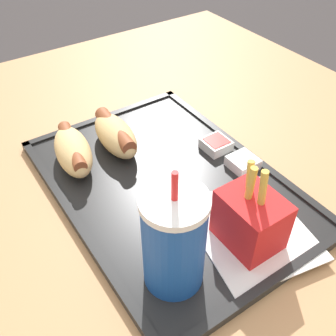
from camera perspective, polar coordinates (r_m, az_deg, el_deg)
dining_table at (r=0.86m, az=-1.56°, el=-21.62°), size 1.16×1.11×0.70m
food_tray at (r=0.60m, az=0.00°, el=-2.50°), size 0.43×0.31×0.01m
paper_napkin at (r=0.54m, az=11.79°, el=-8.68°), size 0.19×0.17×0.00m
soda_cup at (r=0.43m, az=0.86°, el=-10.50°), size 0.07×0.07×0.17m
hot_dog_far at (r=0.63m, az=-13.64°, el=2.49°), size 0.13×0.07×0.05m
hot_dog_near at (r=0.65m, az=-7.65°, el=4.88°), size 0.13×0.06×0.05m
fries_carton at (r=0.50m, az=11.88°, el=-7.26°), size 0.08×0.06×0.12m
sauce_cup_mayo at (r=0.63m, az=10.83°, el=0.83°), size 0.04×0.04×0.02m
sauce_cup_ketchup at (r=0.65m, az=6.99°, el=3.44°), size 0.04×0.04×0.02m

